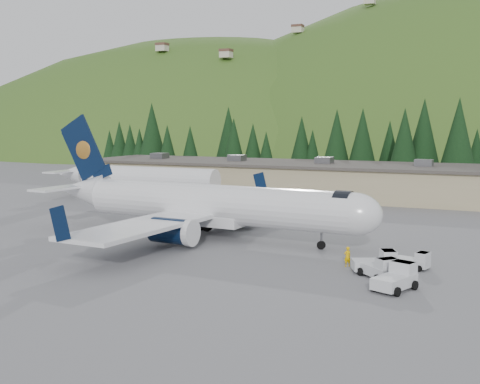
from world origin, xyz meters
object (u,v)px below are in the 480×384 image
baggage_tug_a (378,262)px  baggage_tug_b (415,261)px  ramp_worker (347,257)px  second_airliner (132,177)px  airliner (206,205)px  baggage_tug_c (397,278)px  baggage_tug_d (381,269)px  terminal_building (294,178)px

baggage_tug_a → baggage_tug_b: (2.42, 2.35, -0.15)m
ramp_worker → second_airliner: bearing=-80.0°
baggage_tug_a → airliner: bearing=134.6°
baggage_tug_b → ramp_worker: ramp_worker is taller
baggage_tug_c → baggage_tug_d: baggage_tug_c is taller
second_airliner → baggage_tug_a: size_ratio=7.54×
terminal_building → ramp_worker: (19.99, -44.28, -1.81)m
baggage_tug_c → terminal_building: 55.33m
baggage_tug_d → ramp_worker: size_ratio=2.12×
baggage_tug_a → terminal_building: terminal_building is taller
ramp_worker → baggage_tug_c: bearing=88.0°
baggage_tug_a → baggage_tug_d: size_ratio=1.06×
baggage_tug_a → ramp_worker: baggage_tug_a is taller
second_airliner → baggage_tug_a: second_airliner is taller
airliner → terminal_building: size_ratio=0.53×
baggage_tug_d → ramp_worker: bearing=-177.1°
baggage_tug_d → second_airliner: bearing=-172.2°
airliner → baggage_tug_c: airliner is taller
baggage_tug_d → ramp_worker: 4.24m
terminal_building → second_airliner: bearing=-141.2°
airliner → terminal_building: airliner is taller
baggage_tug_a → baggage_tug_b: baggage_tug_a is taller
second_airliner → baggage_tug_b: (44.95, -26.83, -2.69)m
ramp_worker → terminal_building: bearing=-110.4°
terminal_building → baggage_tug_d: 52.49m
airliner → baggage_tug_a: size_ratio=10.23×
baggage_tug_a → baggage_tug_c: (2.14, -4.26, 0.04)m
baggage_tug_b → baggage_tug_c: 6.62m
baggage_tug_c → baggage_tug_d: bearing=53.8°
baggage_tug_a → ramp_worker: (-2.63, 0.90, 0.03)m
baggage_tug_c → baggage_tug_d: 2.86m
second_airliner → baggage_tug_c: bearing=-36.8°
airliner → baggage_tug_c: size_ratio=9.73×
baggage_tug_a → baggage_tug_c: baggage_tug_c is taller
second_airliner → baggage_tug_d: size_ratio=8.01×
airliner → baggage_tug_d: (19.29, -9.12, -2.53)m
airliner → ramp_worker: 17.46m
terminal_building → baggage_tug_d: bearing=-63.7°
terminal_building → ramp_worker: bearing=-65.7°
baggage_tug_c → baggage_tug_b: bearing=18.6°
second_airliner → baggage_tug_c: (44.68, -33.44, -2.50)m
baggage_tug_c → terminal_building: size_ratio=0.05×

